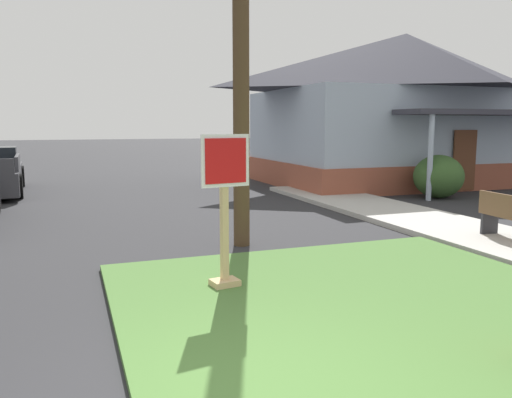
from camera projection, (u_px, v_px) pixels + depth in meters
The scene contains 6 objects.
grass_corner_patch at pixel (363, 302), 6.36m from camera, with size 5.93×5.45×0.08m, color #477033.
sidewalk_strip at pixel (439, 225), 11.14m from camera, with size 2.20×14.51×0.12m, color #B2AFA8.
stop_sign at pixel (225, 216), 6.73m from camera, with size 0.67×0.33×2.02m.
manhole_cover at pixel (151, 285), 7.11m from camera, with size 0.70×0.70×0.02m, color black.
corner_house at pixel (404, 107), 19.89m from camera, with size 11.05×8.36×5.66m.
shrub_near_porch at pixel (438, 176), 15.61m from camera, with size 1.49×1.49×1.32m, color #355728.
Camera 1 is at (-1.14, -3.45, 2.21)m, focal length 36.01 mm.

